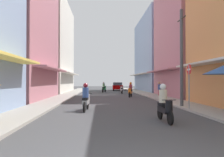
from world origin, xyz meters
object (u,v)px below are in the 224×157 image
Objects in this scene: motorbike_green at (104,88)px; street_sign_no_entry at (189,81)px; motorbike_black at (164,105)px; pedestrian_crossing at (159,88)px; motorbike_white at (122,90)px; motorbike_orange at (130,90)px; utility_pole at (182,57)px; motorbike_silver at (86,98)px; parked_car at (117,86)px.

street_sign_no_entry is (4.47, -19.29, 1.01)m from motorbike_green.
motorbike_black is 1.09× the size of pedestrian_crossing.
motorbike_black is at bearing -90.73° from motorbike_white.
motorbike_black is 22.34m from motorbike_green.
motorbike_green is at bearing 106.18° from motorbike_orange.
utility_pole is (4.57, -18.00, 2.49)m from motorbike_green.
parked_car is at bearing 81.17° from motorbike_silver.
parked_car is (3.92, 25.24, 0.04)m from motorbike_silver.
street_sign_no_entry reaches higher than parked_car.
motorbike_black is 28.53m from parked_car.
motorbike_white is at bearing -91.26° from parked_car.
street_sign_no_entry is at bearing -79.80° from motorbike_orange.
pedestrian_crossing is at bearing 82.12° from utility_pole.
pedestrian_crossing is (5.85, -8.78, 0.23)m from motorbike_green.
street_sign_no_entry reaches higher than motorbike_white.
motorbike_black and motorbike_silver have the same top height.
motorbike_white is (-0.29, 6.04, -0.20)m from motorbike_orange.
utility_pole is at bearing -77.74° from motorbike_orange.
motorbike_green is 18.73m from utility_pole.
motorbike_orange and motorbike_silver have the same top height.
motorbike_green is at bearing 127.69° from motorbike_white.
street_sign_no_entry is at bearing -94.42° from utility_pole.
motorbike_silver is 12.48m from pedestrian_crossing.
motorbike_black and motorbike_green have the same top height.
pedestrian_crossing reaches higher than parked_car.
motorbike_orange is at bearing -89.69° from parked_car.
motorbike_silver is at bearing -103.14° from motorbike_white.
motorbike_white is 3.84m from motorbike_green.
motorbike_green is (-2.34, 3.03, 0.20)m from motorbike_white.
motorbike_orange reaches higher than parked_car.
motorbike_silver is at bearing -98.83° from parked_car.
utility_pole is (5.95, 0.96, 2.49)m from motorbike_silver.
street_sign_no_entry is (1.84, -10.22, 1.01)m from motorbike_orange.
motorbike_black is at bearing -128.75° from street_sign_no_entry.
utility_pole is (1.94, -8.92, 2.49)m from motorbike_orange.
motorbike_orange is 0.42× the size of parked_car.
pedestrian_crossing reaches higher than motorbike_black.
utility_pole is at bearing -81.53° from motorbike_white.
parked_car is 1.58× the size of street_sign_no_entry.
utility_pole is 1.96m from street_sign_no_entry.
motorbike_green is 1.05× the size of pedestrian_crossing.
motorbike_orange is at bearing -73.82° from motorbike_green.
parked_car is (0.45, 28.52, 0.04)m from motorbike_black.
street_sign_no_entry is (1.92, -25.57, 0.98)m from parked_car.
motorbike_white is (3.72, 15.92, -0.20)m from motorbike_silver.
street_sign_no_entry is at bearing -3.26° from motorbike_silver.
motorbike_orange is 3.23m from pedestrian_crossing.
motorbike_orange is at bearing 67.93° from motorbike_silver.
utility_pole is at bearing 9.18° from motorbike_silver.
motorbike_orange is at bearing -174.86° from pedestrian_crossing.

